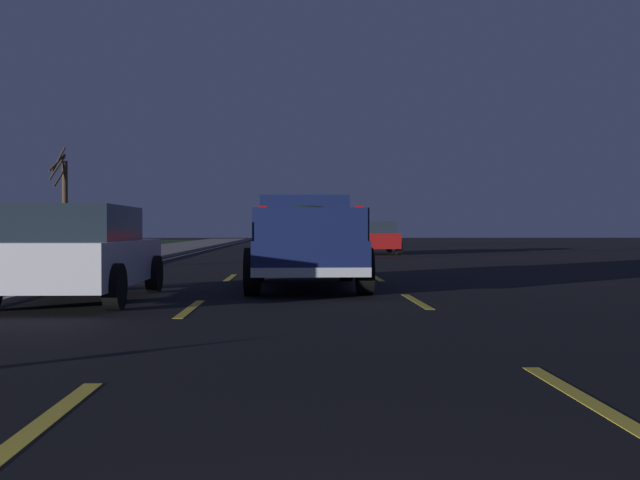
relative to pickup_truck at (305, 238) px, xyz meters
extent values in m
plane|color=black|center=(13.50, 0.00, -0.98)|extent=(144.00, 144.00, 0.00)
cube|color=gray|center=(13.50, 7.45, -0.92)|extent=(108.00, 4.00, 0.12)
cube|color=yellow|center=(-9.92, -1.75, -0.98)|extent=(2.40, 0.14, 0.01)
cube|color=yellow|center=(-3.09, -1.75, -0.98)|extent=(2.40, 0.14, 0.01)
cube|color=yellow|center=(2.62, -1.75, -0.98)|extent=(2.40, 0.14, 0.01)
cube|color=yellow|center=(8.44, -1.75, -0.98)|extent=(2.40, 0.14, 0.01)
cube|color=yellow|center=(14.59, -1.75, -0.98)|extent=(2.40, 0.14, 0.01)
cube|color=yellow|center=(19.93, -1.75, -0.98)|extent=(2.40, 0.14, 0.01)
cube|color=yellow|center=(26.19, -1.75, -0.98)|extent=(2.40, 0.14, 0.01)
cube|color=yellow|center=(32.48, -1.75, -0.98)|extent=(2.40, 0.14, 0.01)
cube|color=yellow|center=(37.48, -1.75, -0.98)|extent=(2.40, 0.14, 0.01)
cube|color=yellow|center=(43.54, -1.75, -0.98)|extent=(2.40, 0.14, 0.01)
cube|color=yellow|center=(48.78, -1.75, -0.98)|extent=(2.40, 0.14, 0.01)
cube|color=yellow|center=(55.15, -1.75, -0.98)|extent=(2.40, 0.14, 0.01)
cube|color=yellow|center=(61.79, -1.75, -0.98)|extent=(2.40, 0.14, 0.01)
cube|color=yellow|center=(-10.42, 1.75, -0.98)|extent=(2.40, 0.14, 0.01)
cube|color=yellow|center=(-4.04, 1.75, -0.98)|extent=(2.40, 0.14, 0.01)
cube|color=yellow|center=(2.85, 1.75, -0.98)|extent=(2.40, 0.14, 0.01)
cube|color=yellow|center=(9.40, 1.75, -0.98)|extent=(2.40, 0.14, 0.01)
cube|color=yellow|center=(15.76, 1.75, -0.98)|extent=(2.40, 0.14, 0.01)
cube|color=yellow|center=(22.49, 1.75, -0.98)|extent=(2.40, 0.14, 0.01)
cube|color=yellow|center=(27.62, 1.75, -0.98)|extent=(2.40, 0.14, 0.01)
cube|color=yellow|center=(33.39, 1.75, -0.98)|extent=(2.40, 0.14, 0.01)
cube|color=yellow|center=(39.90, 1.75, -0.98)|extent=(2.40, 0.14, 0.01)
cube|color=yellow|center=(45.83, 1.75, -0.98)|extent=(2.40, 0.14, 0.01)
cube|color=yellow|center=(50.84, 1.75, -0.98)|extent=(2.40, 0.14, 0.01)
cube|color=yellow|center=(57.20, 1.75, -0.98)|extent=(2.40, 0.14, 0.01)
cube|color=yellow|center=(63.77, 1.75, -0.98)|extent=(2.40, 0.14, 0.01)
cube|color=silver|center=(13.50, 5.15, -0.98)|extent=(108.00, 0.14, 0.01)
cube|color=#141E4C|center=(-0.06, 0.00, -0.31)|extent=(5.44, 2.11, 0.60)
cube|color=#141E4C|center=(1.13, 0.02, 0.44)|extent=(2.20, 1.89, 0.90)
cube|color=#1E2833|center=(0.08, 0.00, 0.49)|extent=(0.07, 1.44, 0.50)
cube|color=#141E4C|center=(-1.16, 0.92, 0.27)|extent=(3.03, 0.14, 0.56)
cube|color=#141E4C|center=(-1.12, -0.96, 0.27)|extent=(3.03, 0.14, 0.56)
cube|color=#141E4C|center=(-2.72, -0.06, 0.27)|extent=(0.12, 1.88, 0.56)
cube|color=silver|center=(-2.72, -0.06, -0.53)|extent=(0.16, 2.00, 0.16)
cube|color=red|center=(-2.72, 0.74, 0.47)|extent=(0.06, 0.14, 0.20)
cube|color=red|center=(-2.69, -0.86, 0.47)|extent=(0.06, 0.14, 0.20)
ellipsoid|color=#193823|center=(-1.14, -0.02, 0.31)|extent=(2.62, 1.57, 0.64)
sphere|color=silver|center=(-0.64, 0.35, 0.17)|extent=(0.40, 0.40, 0.40)
sphere|color=beige|center=(-1.73, -0.34, 0.15)|extent=(0.34, 0.34, 0.34)
cylinder|color=black|center=(1.70, 1.04, -0.56)|extent=(0.84, 0.28, 0.84)
cylinder|color=black|center=(1.75, -0.96, -0.56)|extent=(0.84, 0.28, 0.84)
cylinder|color=black|center=(-1.86, 0.96, -0.56)|extent=(0.84, 0.28, 0.84)
cylinder|color=black|center=(-1.82, -1.04, -0.56)|extent=(0.84, 0.28, 0.84)
cube|color=silver|center=(-2.75, 3.70, -0.35)|extent=(4.40, 1.81, 0.70)
cube|color=#1E2833|center=(-3.00, 3.70, 0.28)|extent=(2.47, 1.59, 0.56)
cylinder|color=black|center=(-1.25, 4.61, -0.64)|extent=(0.68, 0.22, 0.68)
cylinder|color=black|center=(-1.25, 2.81, -0.64)|extent=(0.68, 0.22, 0.68)
cylinder|color=black|center=(-4.24, 2.80, -0.64)|extent=(0.68, 0.22, 0.68)
cube|color=red|center=(-4.90, 3.70, -0.30)|extent=(0.08, 1.51, 0.10)
cube|color=maroon|center=(19.72, -3.67, -0.35)|extent=(4.43, 1.89, 0.70)
cube|color=#1E2833|center=(19.47, -3.68, 0.28)|extent=(2.49, 1.63, 0.56)
cylinder|color=black|center=(21.19, -2.74, -0.64)|extent=(0.68, 0.22, 0.68)
cylinder|color=black|center=(21.23, -4.54, -0.64)|extent=(0.68, 0.22, 0.68)
cylinder|color=black|center=(18.20, -2.80, -0.64)|extent=(0.68, 0.22, 0.68)
cylinder|color=black|center=(18.24, -4.60, -0.64)|extent=(0.68, 0.22, 0.68)
cube|color=red|center=(17.57, -3.72, -0.30)|extent=(0.11, 1.51, 0.10)
cylinder|color=#423323|center=(22.93, 11.92, 1.35)|extent=(0.28, 0.28, 4.66)
cylinder|color=#423323|center=(22.59, 12.11, 3.73)|extent=(0.76, 0.51, 1.34)
cylinder|color=#423323|center=(22.59, 12.19, 3.31)|extent=(0.75, 0.66, 1.33)
cylinder|color=#423323|center=(22.38, 12.01, 2.79)|extent=(1.17, 0.31, 1.06)
cylinder|color=#423323|center=(22.47, 12.16, 3.56)|extent=(0.96, 0.63, 1.01)
camera|label=1|loc=(-14.72, 0.25, 0.18)|focal=40.77mm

